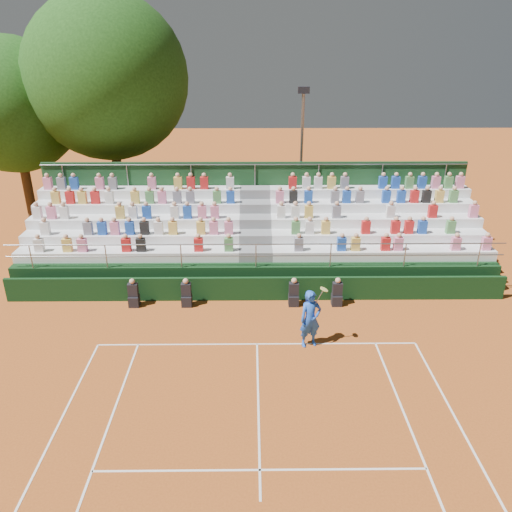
{
  "coord_description": "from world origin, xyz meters",
  "views": [
    {
      "loc": [
        -0.19,
        -14.57,
        9.72
      ],
      "look_at": [
        0.0,
        3.5,
        1.8
      ],
      "focal_mm": 35.0,
      "sensor_mm": 36.0,
      "label": 1
    }
  ],
  "objects_px": {
    "floodlight_mast": "(302,146)",
    "tree_west": "(12,106)",
    "tennis_player": "(310,319)",
    "tree_east": "(107,78)"
  },
  "relations": [
    {
      "from": "tree_west",
      "to": "floodlight_mast",
      "type": "bearing_deg",
      "value": 0.68
    },
    {
      "from": "tree_west",
      "to": "floodlight_mast",
      "type": "distance_m",
      "value": 15.25
    },
    {
      "from": "tennis_player",
      "to": "tree_west",
      "type": "relative_size",
      "value": 0.22
    },
    {
      "from": "floodlight_mast",
      "to": "tree_west",
      "type": "bearing_deg",
      "value": -179.32
    },
    {
      "from": "tree_west",
      "to": "floodlight_mast",
      "type": "relative_size",
      "value": 1.34
    },
    {
      "from": "tree_west",
      "to": "tree_east",
      "type": "bearing_deg",
      "value": -0.48
    },
    {
      "from": "tennis_player",
      "to": "floodlight_mast",
      "type": "height_order",
      "value": "floodlight_mast"
    },
    {
      "from": "tennis_player",
      "to": "tree_west",
      "type": "distance_m",
      "value": 19.7
    },
    {
      "from": "tree_east",
      "to": "floodlight_mast",
      "type": "height_order",
      "value": "tree_east"
    },
    {
      "from": "tree_west",
      "to": "floodlight_mast",
      "type": "height_order",
      "value": "tree_west"
    }
  ]
}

